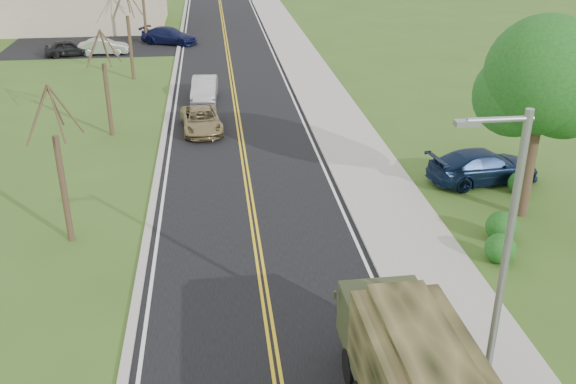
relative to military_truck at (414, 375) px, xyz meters
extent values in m
cube|color=black|center=(-2.95, 41.01, -1.83)|extent=(8.00, 120.00, 0.01)
cube|color=#9E998E|center=(1.20, 41.01, -1.77)|extent=(0.30, 120.00, 0.12)
cube|color=#9E998E|center=(2.95, 41.01, -1.78)|extent=(3.20, 120.00, 0.10)
cube|color=#9E998E|center=(-7.10, 41.01, -1.78)|extent=(0.30, 120.00, 0.10)
cylinder|color=gray|center=(2.05, 0.51, 2.17)|extent=(0.18, 0.18, 8.00)
cylinder|color=gray|center=(1.45, 0.51, 5.97)|extent=(1.40, 0.12, 0.12)
cube|color=gray|center=(0.75, 0.51, 5.92)|extent=(0.50, 0.22, 0.12)
cylinder|color=#38281C|center=(8.05, 11.01, 0.69)|extent=(0.44, 0.44, 5.04)
sphere|color=#164714|center=(8.05, 11.01, 4.02)|extent=(4.50, 4.50, 4.50)
sphere|color=#164714|center=(7.25, 11.51, 3.12)|extent=(3.24, 3.24, 3.24)
sphere|color=#164714|center=(8.75, 10.61, 3.39)|extent=(3.42, 3.42, 3.42)
cylinder|color=#38281C|center=(-9.95, 11.01, 0.27)|extent=(0.24, 0.24, 4.20)
cylinder|color=#38281C|center=(-9.48, 11.13, 3.30)|extent=(1.01, 0.33, 1.90)
cylinder|color=#38281C|center=(-9.92, 11.62, 3.22)|extent=(0.13, 1.29, 1.74)
cylinder|color=#38281C|center=(-10.41, 11.18, 3.30)|extent=(0.98, 0.43, 1.90)
cylinder|color=#38281C|center=(-10.34, 10.53, 3.22)|extent=(0.79, 1.05, 1.77)
cylinder|color=#38281C|center=(-9.68, 10.59, 3.30)|extent=(0.58, 0.90, 1.90)
cylinder|color=#38281C|center=(-9.95, 23.01, 0.15)|extent=(0.24, 0.24, 3.96)
cylinder|color=#38281C|center=(-9.50, 23.13, 3.00)|extent=(0.96, 0.32, 1.79)
cylinder|color=#38281C|center=(-9.92, 23.59, 2.93)|extent=(0.12, 1.22, 1.65)
cylinder|color=#38281C|center=(-10.39, 23.17, 3.00)|extent=(0.93, 0.41, 1.79)
cylinder|color=#38281C|center=(-10.32, 22.55, 2.93)|extent=(0.75, 0.99, 1.67)
cylinder|color=#38281C|center=(-9.70, 22.62, 3.00)|extent=(0.55, 0.85, 1.80)
cylinder|color=#38281C|center=(-9.95, 35.01, 0.39)|extent=(0.24, 0.24, 4.44)
cylinder|color=#38281C|center=(-9.45, 35.14, 3.59)|extent=(1.07, 0.35, 2.00)
cylinder|color=#38281C|center=(-9.92, 35.66, 3.51)|extent=(0.13, 1.36, 1.84)
cylinder|color=#38281C|center=(-10.44, 35.19, 3.59)|extent=(1.03, 0.46, 2.00)
cylinder|color=#38281C|center=(-10.36, 34.50, 3.51)|extent=(0.83, 1.10, 1.87)
cylinder|color=#38281C|center=(-9.67, 34.57, 3.59)|extent=(0.61, 0.95, 2.01)
cylinder|color=#38281C|center=(-9.95, 47.01, 0.21)|extent=(0.24, 0.24, 4.08)
cube|color=tan|center=(-18.95, 57.01, 0.27)|extent=(20.00, 12.00, 4.20)
cube|color=black|center=(-12.95, 47.01, -1.82)|extent=(18.00, 10.00, 0.02)
cylinder|color=black|center=(-1.00, 1.99, -1.33)|extent=(0.34, 1.00, 1.00)
cylinder|color=black|center=(0.91, 2.03, -1.33)|extent=(0.34, 1.00, 1.00)
cube|color=#31391F|center=(-0.06, 2.51, -0.11)|extent=(2.21, 1.77, 1.27)
cube|color=black|center=(-0.08, 3.33, 0.07)|extent=(2.00, 0.12, 0.63)
cube|color=black|center=(0.01, -0.57, 0.30)|extent=(2.38, 4.86, 1.81)
cube|color=black|center=(0.01, -0.57, 1.25)|extent=(1.56, 4.84, 0.23)
imported|color=#8E7D50|center=(-5.05, 23.05, -1.20)|extent=(2.53, 4.72, 1.26)
imported|color=#AFAEB3|center=(-4.86, 29.07, -1.10)|extent=(1.78, 4.49, 1.45)
imported|color=#101F3B|center=(7.75, 14.47, -1.08)|extent=(5.45, 2.92, 1.50)
imported|color=black|center=(-15.91, 43.09, -1.17)|extent=(4.11, 2.35, 1.32)
imported|color=#BBBBC1|center=(-13.15, 43.31, -1.17)|extent=(4.00, 1.41, 1.32)
imported|color=#0F1438|center=(-7.96, 46.89, -1.10)|extent=(5.44, 3.91, 1.46)
camera|label=1|loc=(-4.29, -11.28, 10.05)|focal=40.00mm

